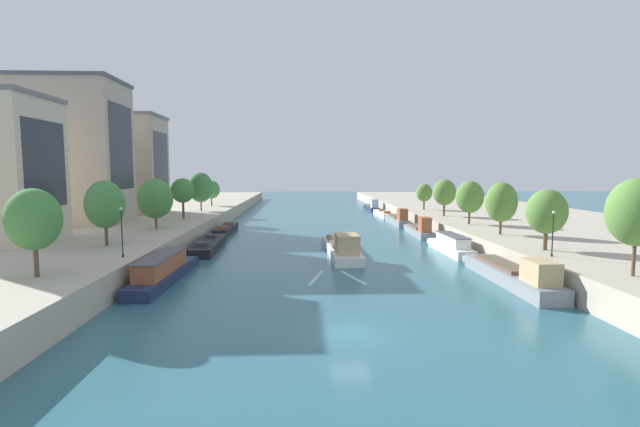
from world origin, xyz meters
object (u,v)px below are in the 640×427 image
object	(u,v)px
tree_right_by_lamp	(547,212)
tree_right_far	(444,192)
tree_right_distant	(424,193)
tree_left_nearest	(34,220)
tree_left_second	(155,199)
moored_boat_right_near	(384,214)
barge_midriver	(341,247)
moored_boat_left_near	(208,245)
lamppost_left_bank	(122,230)
moored_boat_right_second	(398,219)
tree_right_end_of_row	(470,197)
tree_left_distant	(105,204)
tree_left_third	(211,190)
tree_right_second	(637,212)
moored_boat_right_upstream	(419,230)
moored_boat_right_end	(451,245)
moored_boat_right_downstream	(372,207)
lamppost_right_bank	(553,231)
moored_boat_left_upstream	(226,229)
tree_left_end_of_row	(201,187)
moored_boat_right_lone	(512,274)
tree_right_past_mid	(501,202)
moored_boat_left_far	(163,270)
tree_left_by_lamp	(183,191)

from	to	relation	value
tree_right_by_lamp	tree_right_far	world-z (taller)	tree_right_far
tree_right_far	tree_right_distant	xyz separation A→B (m)	(0.07, 13.11, -0.70)
tree_left_nearest	tree_left_second	world-z (taller)	tree_left_second
moored_boat_right_near	barge_midriver	bearing A→B (deg)	-106.67
moored_boat_left_near	tree_left_second	xyz separation A→B (m)	(-7.37, 2.22, 6.04)
tree_left_nearest	lamppost_left_bank	bearing A→B (deg)	66.21
moored_boat_left_near	lamppost_left_bank	distance (m)	19.01
moored_boat_right_second	tree_right_end_of_row	xyz separation A→B (m)	(6.30, -20.20, 5.51)
tree_left_distant	tree_right_by_lamp	bearing A→B (deg)	-5.60
tree_left_third	tree_right_second	distance (m)	83.79
moored_boat_right_upstream	tree_right_end_of_row	bearing A→B (deg)	-42.32
moored_boat_left_near	lamppost_left_bank	xyz separation A→B (m)	(-3.87, -18.08, 4.43)
barge_midriver	tree_left_distant	size ratio (longest dim) A/B	2.79
moored_boat_right_end	moored_boat_right_second	bearing A→B (deg)	90.64
tree_left_distant	moored_boat_right_downstream	bearing A→B (deg)	60.60
lamppost_left_bank	tree_left_distant	bearing A→B (deg)	123.24
tree_right_distant	lamppost_right_bank	world-z (taller)	tree_right_distant
lamppost_left_bank	moored_boat_left_upstream	bearing A→B (deg)	83.91
moored_boat_right_second	tree_right_distant	distance (m)	9.45
tree_left_end_of_row	moored_boat_right_lone	bearing A→B (deg)	-51.55
barge_midriver	tree_right_distant	size ratio (longest dim) A/B	3.64
moored_boat_left_near	tree_left_third	distance (m)	44.35
tree_left_distant	tree_left_second	bearing A→B (deg)	87.17
moored_boat_right_lone	tree_right_by_lamp	bearing A→B (deg)	36.34
tree_right_past_mid	tree_right_far	world-z (taller)	tree_right_past_mid
moored_boat_right_upstream	tree_left_third	xyz separation A→B (m)	(-39.39, 32.11, 5.19)
tree_left_distant	moored_boat_left_near	bearing A→B (deg)	55.42
moored_boat_right_downstream	lamppost_left_bank	distance (m)	83.59
moored_boat_left_far	moored_boat_right_near	size ratio (longest dim) A/B	1.03
barge_midriver	moored_boat_right_end	size ratio (longest dim) A/B	1.61
moored_boat_right_near	moored_boat_left_far	bearing A→B (deg)	-118.00
moored_boat_right_upstream	tree_left_distant	bearing A→B (deg)	-149.91
moored_boat_left_near	tree_left_second	bearing A→B (deg)	163.22
tree_left_distant	tree_right_distant	bearing A→B (deg)	42.95
moored_boat_right_upstream	tree_right_far	distance (m)	10.54
tree_right_far	tree_right_distant	bearing A→B (deg)	89.68
tree_left_second	tree_left_by_lamp	xyz separation A→B (m)	(0.24, 13.17, 0.49)
moored_boat_right_lone	moored_boat_right_end	xyz separation A→B (m)	(-0.35, 15.75, 0.04)
tree_left_distant	tree_left_nearest	bearing A→B (deg)	-86.46
moored_boat_right_end	tree_left_third	bearing A→B (deg)	129.80
moored_boat_left_far	tree_left_nearest	bearing A→B (deg)	-130.02
tree_right_far	moored_boat_left_far	bearing A→B (deg)	-137.10
moored_boat_right_end	tree_right_past_mid	size ratio (longest dim) A/B	1.84
moored_boat_right_lone	tree_right_end_of_row	size ratio (longest dim) A/B	2.52
tree_left_distant	tree_left_end_of_row	world-z (taller)	tree_left_end_of_row
lamppost_left_bank	tree_right_end_of_row	bearing A→B (deg)	29.96
moored_boat_right_near	tree_left_second	world-z (taller)	tree_left_second
tree_left_distant	tree_right_far	distance (m)	54.13
moored_boat_right_lone	tree_right_second	size ratio (longest dim) A/B	2.19
barge_midriver	moored_boat_right_lone	distance (m)	21.14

